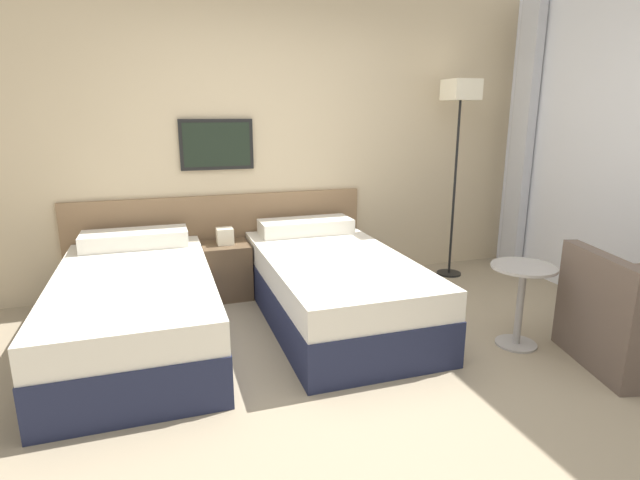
% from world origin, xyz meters
% --- Properties ---
extents(ground_plane, '(16.00, 16.00, 0.00)m').
position_xyz_m(ground_plane, '(0.00, 0.00, 0.00)').
color(ground_plane, gray).
extents(wall_headboard, '(10.00, 0.10, 2.70)m').
position_xyz_m(wall_headboard, '(-0.03, 1.97, 1.30)').
color(wall_headboard, '#C6B28E').
rests_on(wall_headboard, ground_plane).
extents(bed_near_door, '(1.04, 2.02, 0.65)m').
position_xyz_m(bed_near_door, '(-1.26, 0.91, 0.27)').
color(bed_near_door, '#1E233D').
rests_on(bed_near_door, ground_plane).
extents(bed_near_window, '(1.04, 2.02, 0.65)m').
position_xyz_m(bed_near_window, '(0.21, 0.91, 0.27)').
color(bed_near_window, '#1E233D').
rests_on(bed_near_window, ground_plane).
extents(nightstand, '(0.41, 0.40, 0.62)m').
position_xyz_m(nightstand, '(-0.52, 1.67, 0.25)').
color(nightstand, brown).
rests_on(nightstand, ground_plane).
extents(floor_lamp, '(0.28, 0.28, 1.90)m').
position_xyz_m(floor_lamp, '(1.71, 1.59, 1.64)').
color(floor_lamp, black).
rests_on(floor_lamp, ground_plane).
extents(side_table, '(0.44, 0.44, 0.59)m').
position_xyz_m(side_table, '(1.29, 0.06, 0.41)').
color(side_table, gray).
rests_on(side_table, ground_plane).
extents(armchair, '(0.92, 0.91, 0.75)m').
position_xyz_m(armchair, '(1.83, -0.41, 0.25)').
color(armchair, brown).
rests_on(armchair, ground_plane).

